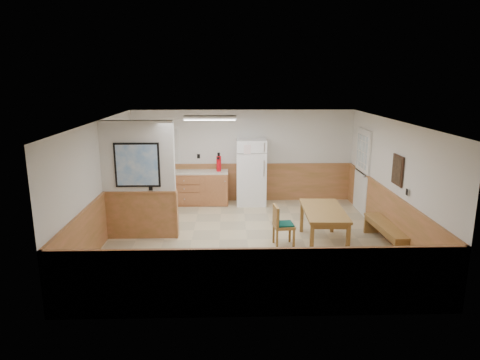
{
  "coord_description": "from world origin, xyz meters",
  "views": [
    {
      "loc": [
        -0.39,
        -8.49,
        3.35
      ],
      "look_at": [
        -0.14,
        0.4,
        1.2
      ],
      "focal_mm": 32.0,
      "sensor_mm": 36.0,
      "label": 1
    }
  ],
  "objects_px": {
    "fire_extinguisher": "(219,163)",
    "dining_bench": "(386,230)",
    "dining_table": "(324,214)",
    "dining_chair": "(280,223)",
    "soap_bottle": "(161,167)",
    "refrigerator": "(251,172)"
  },
  "relations": [
    {
      "from": "refrigerator",
      "to": "dining_bench",
      "type": "height_order",
      "value": "refrigerator"
    },
    {
      "from": "dining_bench",
      "to": "dining_chair",
      "type": "xyz_separation_m",
      "value": [
        -2.16,
        0.05,
        0.15
      ]
    },
    {
      "from": "fire_extinguisher",
      "to": "soap_bottle",
      "type": "relative_size",
      "value": 2.26
    },
    {
      "from": "dining_chair",
      "to": "soap_bottle",
      "type": "height_order",
      "value": "soap_bottle"
    },
    {
      "from": "dining_chair",
      "to": "fire_extinguisher",
      "type": "bearing_deg",
      "value": 107.51
    },
    {
      "from": "dining_bench",
      "to": "dining_table",
      "type": "bearing_deg",
      "value": 172.49
    },
    {
      "from": "dining_table",
      "to": "fire_extinguisher",
      "type": "height_order",
      "value": "fire_extinguisher"
    },
    {
      "from": "dining_bench",
      "to": "dining_chair",
      "type": "bearing_deg",
      "value": 175.36
    },
    {
      "from": "fire_extinguisher",
      "to": "dining_bench",
      "type": "bearing_deg",
      "value": -47.41
    },
    {
      "from": "soap_bottle",
      "to": "dining_bench",
      "type": "bearing_deg",
      "value": -31.72
    },
    {
      "from": "dining_table",
      "to": "dining_bench",
      "type": "bearing_deg",
      "value": -1.85
    },
    {
      "from": "dining_chair",
      "to": "soap_bottle",
      "type": "xyz_separation_m",
      "value": [
        -2.82,
        3.02,
        0.52
      ]
    },
    {
      "from": "soap_bottle",
      "to": "dining_chair",
      "type": "bearing_deg",
      "value": -47.03
    },
    {
      "from": "dining_table",
      "to": "dining_chair",
      "type": "xyz_separation_m",
      "value": [
        -0.89,
        -0.04,
        -0.16
      ]
    },
    {
      "from": "refrigerator",
      "to": "fire_extinguisher",
      "type": "relative_size",
      "value": 3.51
    },
    {
      "from": "dining_table",
      "to": "dining_chair",
      "type": "height_order",
      "value": "dining_chair"
    },
    {
      "from": "refrigerator",
      "to": "dining_table",
      "type": "relative_size",
      "value": 1.09
    },
    {
      "from": "refrigerator",
      "to": "dining_bench",
      "type": "relative_size",
      "value": 1.1
    },
    {
      "from": "fire_extinguisher",
      "to": "dining_table",
      "type": "bearing_deg",
      "value": -59.55
    },
    {
      "from": "dining_chair",
      "to": "dining_bench",
      "type": "bearing_deg",
      "value": -6.95
    },
    {
      "from": "refrigerator",
      "to": "soap_bottle",
      "type": "relative_size",
      "value": 7.94
    },
    {
      "from": "dining_table",
      "to": "dining_bench",
      "type": "distance_m",
      "value": 1.31
    }
  ]
}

